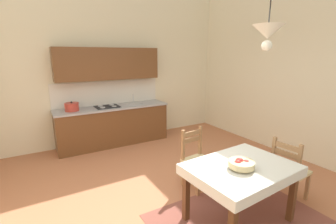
% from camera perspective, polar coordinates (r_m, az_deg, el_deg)
% --- Properties ---
extents(ground_plane, '(6.46, 6.31, 0.10)m').
position_cam_1_polar(ground_plane, '(3.76, 0.73, -20.30)').
color(ground_plane, '#B7704C').
extents(wall_back, '(6.46, 0.12, 4.29)m').
position_cam_1_polar(wall_back, '(5.82, -14.61, 14.11)').
color(wall_back, beige).
rests_on(wall_back, ground_plane).
extents(wall_right, '(0.12, 6.31, 4.29)m').
position_cam_1_polar(wall_right, '(5.33, 30.42, 12.81)').
color(wall_right, beige).
rests_on(wall_right, ground_plane).
extents(area_rug, '(2.10, 1.60, 0.01)m').
position_cam_1_polar(area_rug, '(3.39, 17.58, -24.19)').
color(area_rug, brown).
rests_on(area_rug, ground_plane).
extents(kitchen_cabinetry, '(2.53, 0.63, 2.20)m').
position_cam_1_polar(kitchen_cabinetry, '(5.62, -13.28, 0.97)').
color(kitchen_cabinetry, brown).
rests_on(kitchen_cabinetry, ground_plane).
extents(dining_table, '(1.32, 1.00, 0.75)m').
position_cam_1_polar(dining_table, '(3.12, 17.02, -14.35)').
color(dining_table, '#56331C').
rests_on(dining_table, ground_plane).
extents(dining_chair_kitchen_side, '(0.46, 0.46, 0.93)m').
position_cam_1_polar(dining_chair_kitchen_side, '(3.83, 7.04, -11.33)').
color(dining_chair_kitchen_side, '#D1BC89').
rests_on(dining_chair_kitchen_side, ground_plane).
extents(dining_chair_window_side, '(0.46, 0.46, 0.93)m').
position_cam_1_polar(dining_chair_window_side, '(3.87, 26.99, -12.50)').
color(dining_chair_window_side, '#D1BC89').
rests_on(dining_chair_window_side, ground_plane).
extents(fruit_bowl, '(0.30, 0.30, 0.12)m').
position_cam_1_polar(fruit_bowl, '(2.95, 17.12, -11.82)').
color(fruit_bowl, tan).
rests_on(fruit_bowl, dining_table).
extents(pendant_lamp, '(0.32, 0.32, 0.81)m').
position_cam_1_polar(pendant_lamp, '(2.75, 22.82, 17.15)').
color(pendant_lamp, black).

